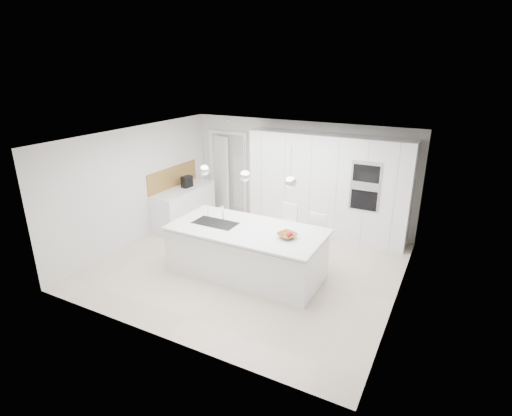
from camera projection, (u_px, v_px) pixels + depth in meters
The scene contains 27 objects.
floor at pixel (249, 265), 7.82m from camera, with size 5.50×5.50×0.00m, color beige.
wall_back at pixel (299, 174), 9.47m from camera, with size 5.50×5.50×0.00m, color silver.
wall_left at pixel (137, 185), 8.59m from camera, with size 5.00×5.00×0.00m, color silver.
ceiling at pixel (248, 138), 6.97m from camera, with size 5.50×5.50×0.00m, color white.
tall_cabinets at pixel (327, 186), 8.91m from camera, with size 3.60×0.60×2.30m, color white.
oven_stack at pixel (365, 186), 8.19m from camera, with size 0.62×0.04×1.05m, color #A5A5A8, non-canonical shape.
doorway_frame at pixel (228, 174), 10.38m from camera, with size 1.11×0.08×2.13m, color white, non-canonical shape.
hallway_door at pixel (219, 174), 10.45m from camera, with size 0.82×0.04×2.00m, color white.
radiator at pixel (239, 182), 10.29m from camera, with size 0.32×0.04×1.40m, color white, non-canonical shape.
left_base_cabinets at pixel (184, 207), 9.74m from camera, with size 0.60×1.80×0.86m, color white.
left_worktop at pixel (183, 189), 9.59m from camera, with size 0.62×1.82×0.04m, color white.
oak_backsplash at pixel (173, 177), 9.62m from camera, with size 0.02×1.80×0.50m, color olive.
island_base at pixel (246, 253), 7.38m from camera, with size 2.80×1.20×0.86m, color white.
island_worktop at pixel (247, 229), 7.27m from camera, with size 2.84×1.40×0.04m, color white.
island_sink at pixel (215, 227), 7.53m from camera, with size 0.84×0.44×0.18m, color #3F3F42, non-canonical shape.
island_tap at pixel (223, 213), 7.60m from camera, with size 0.02×0.02×0.30m, color white.
pendant_left at pixel (204, 170), 7.25m from camera, with size 0.20×0.20×0.20m, color white.
pendant_mid at pixel (245, 176), 6.88m from camera, with size 0.20×0.20×0.20m, color white.
pendant_right at pixel (290, 182), 6.51m from camera, with size 0.20×0.20×0.20m, color white.
fruit_bowl at pixel (287, 235), 6.86m from camera, with size 0.33×0.33×0.08m, color olive.
espresso_machine at pixel (187, 182), 9.64m from camera, with size 0.17×0.26×0.28m, color black.
bar_stool_left at pixel (286, 232), 7.97m from camera, with size 0.37×0.51×1.11m, color white, non-canonical shape.
bar_stool_right at pixel (315, 242), 7.55m from camera, with size 0.35×0.49×1.07m, color white, non-canonical shape.
apple_a at pixel (291, 234), 6.86m from camera, with size 0.08×0.08×0.08m, color red.
apple_b at pixel (289, 235), 6.81m from camera, with size 0.09×0.09×0.09m, color red.
apple_c at pixel (289, 235), 6.80m from camera, with size 0.07×0.07×0.07m, color red.
banana_bunch at pixel (287, 232), 6.84m from camera, with size 0.20×0.20×0.03m, color gold.
Camera 1 is at (3.36, -6.10, 3.72)m, focal length 28.00 mm.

